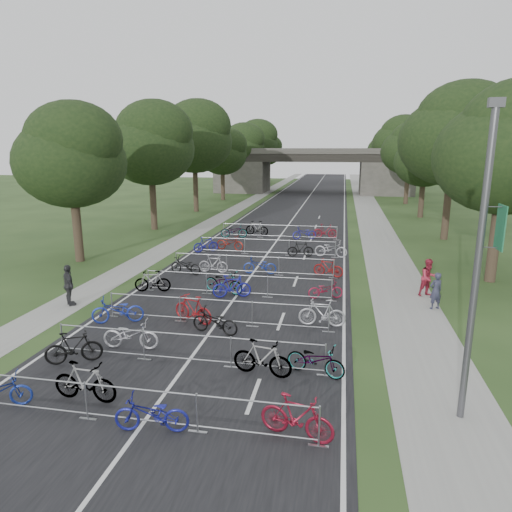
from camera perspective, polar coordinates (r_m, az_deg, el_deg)
The scene contains 58 objects.
ground at distance 13.08m, azimuth -14.11°, elevation -19.87°, with size 200.00×200.00×0.00m, color #29411C.
road at distance 60.45m, azimuth 6.04°, elevation 6.55°, with size 11.00×140.00×0.01m, color black.
sidewalk_right at distance 60.33m, azimuth 13.67°, elevation 6.24°, with size 3.00×140.00×0.01m, color gray.
sidewalk_left at distance 61.52m, azimuth -0.99°, elevation 6.74°, with size 2.00×140.00×0.01m, color gray.
lane_markings at distance 60.45m, azimuth 6.04°, elevation 6.55°, with size 0.12×140.00×0.00m, color silver.
overpass_bridge at distance 75.08m, azimuth 7.09°, elevation 10.54°, with size 31.00×8.00×7.05m.
lamppost at distance 12.63m, azimuth 26.11°, elevation -0.84°, with size 0.61×0.65×8.21m.
tree_left_0 at distance 30.50m, azimuth -22.05°, elevation 11.29°, with size 6.72×6.72×10.25m.
tree_right_0 at distance 27.03m, azimuth 28.99°, elevation 11.39°, with size 7.17×7.17×10.93m.
tree_left_1 at distance 41.14m, azimuth -12.98°, elevation 13.33°, with size 7.56×7.56×11.53m.
tree_right_1 at distance 38.65m, azimuth 23.66°, elevation 13.48°, with size 8.18×8.18×12.47m.
tree_left_2 at distance 52.38m, azimuth -7.65°, elevation 14.37°, with size 8.40×8.40×12.81m.
tree_right_2 at distance 50.45m, azimuth 20.49°, elevation 11.24°, with size 6.16×6.16×9.39m.
tree_left_3 at distance 63.88m, azimuth -4.16°, elevation 12.78°, with size 6.72×6.72×10.25m.
tree_right_3 at distance 62.30m, azimuth 18.75°, elevation 12.52°, with size 7.17×7.17×10.93m.
tree_left_4 at distance 75.55m, azimuth -1.78°, elevation 13.51°, with size 7.56×7.56×11.53m.
tree_right_4 at distance 74.22m, azimuth 17.56°, elevation 13.38°, with size 8.18×8.18×12.47m.
tree_left_5 at distance 87.31m, azimuth -0.03°, elevation 14.03°, with size 8.40×8.40×12.81m.
tree_right_5 at distance 86.16m, azimuth 16.57°, elevation 12.06°, with size 6.16×6.16×9.39m.
tree_left_6 at distance 99.12m, azimuth 1.30°, elevation 13.00°, with size 6.72×6.72×10.25m.
tree_right_6 at distance 98.11m, azimuth 15.93°, elevation 12.76°, with size 7.17×7.17×10.93m.
barrier_row_0 at distance 12.79m, azimuth -14.25°, elevation -17.83°, with size 9.70×0.08×1.10m.
barrier_row_1 at distance 15.73m, azimuth -8.68°, elevation -11.36°, with size 9.70×0.08×1.10m.
barrier_row_2 at distance 18.90m, azimuth -5.07°, elevation -6.94°, with size 9.70×0.08×1.10m.
barrier_row_3 at distance 22.38m, azimuth -2.43°, elevation -3.64°, with size 9.70×0.08×1.10m.
barrier_row_4 at distance 26.15m, azimuth -0.45°, elevation -1.12°, with size 9.70×0.08×1.10m.
barrier_row_5 at distance 30.94m, azimuth 1.35°, elevation 1.15°, with size 9.70×0.08×1.10m.
barrier_row_6 at distance 36.76m, azimuth 2.88°, elevation 3.09°, with size 9.70×0.08×1.10m.
bike_1 at distance 14.31m, azimuth -20.61°, elevation -14.52°, with size 0.56×1.98×1.19m, color #919498.
bike_2 at distance 12.52m, azimuth -12.94°, elevation -18.72°, with size 0.67×1.92×1.01m, color navy.
bike_3 at distance 12.01m, azimuth 5.12°, elevation -19.46°, with size 0.55×1.94×1.17m, color maroon.
bike_4 at distance 16.75m, azimuth -21.84°, elevation -10.59°, with size 0.53×1.86×1.12m, color black.
bike_5 at distance 17.25m, azimuth -15.40°, elevation -9.47°, with size 0.71×2.03×1.07m, color #B4B3BB.
bike_6 at distance 14.80m, azimuth 0.79°, elevation -12.66°, with size 0.56×1.97×1.18m, color #919498.
bike_7 at distance 14.99m, azimuth 7.47°, elevation -12.76°, with size 0.68×1.95×1.02m, color #919498.
bike_8 at distance 19.78m, azimuth -16.91°, elevation -6.52°, with size 0.73×2.10×1.11m, color #1D30A1.
bike_9 at distance 19.15m, azimuth -7.87°, elevation -6.59°, with size 0.56×1.97×1.18m, color maroon.
bike_10 at distance 17.96m, azimuth -5.17°, elevation -8.17°, with size 0.67×1.93×1.02m, color black.
bike_11 at distance 18.78m, azimuth 8.25°, elevation -7.07°, with size 0.54×1.91×1.15m, color #A8A8B0.
bike_12 at distance 23.54m, azimuth -12.80°, elevation -3.11°, with size 0.51×1.82×1.09m, color #919498.
bike_13 at distance 22.78m, azimuth -4.06°, elevation -3.31°, with size 0.75×2.15×1.13m, color #919498.
bike_14 at distance 22.09m, azimuth -3.04°, elevation -3.83°, with size 0.53×1.88×1.13m, color #1C1D9E.
bike_15 at distance 22.21m, azimuth 8.68°, elevation -4.20°, with size 0.59×1.68×0.88m, color maroon.
bike_16 at distance 26.43m, azimuth -8.81°, elevation -1.21°, with size 0.67×1.93×1.01m, color black.
bike_17 at distance 26.56m, azimuth -5.36°, elevation -0.99°, with size 0.50×1.76×1.06m, color #96959B.
bike_18 at distance 26.20m, azimuth 0.49°, elevation -1.19°, with size 0.67×1.91×1.00m, color navy.
bike_19 at distance 25.98m, azimuth 9.03°, elevation -1.45°, with size 0.49×1.72×1.03m, color maroon.
bike_20 at distance 31.91m, azimuth -6.29°, elevation 1.43°, with size 0.50×1.77×1.06m, color navy.
bike_21 at distance 32.32m, azimuth -3.27°, elevation 1.66°, with size 0.73×2.08×1.09m, color maroon.
bike_22 at distance 30.49m, azimuth 5.58°, elevation 0.87°, with size 0.49×1.75×1.05m, color black.
bike_23 at distance 30.65m, azimuth 9.34°, elevation 0.90°, with size 0.75×2.15×1.13m, color #A8A7AF.
bike_24 at distance 36.85m, azimuth -2.78°, elevation 3.14°, with size 0.75×2.14×1.12m, color #919498.
bike_25 at distance 37.87m, azimuth 0.12°, elevation 3.50°, with size 0.57×2.00×1.20m, color #919498.
bike_26 at distance 36.44m, azimuth 6.08°, elevation 2.88°, with size 0.67×1.93×1.01m, color #1C1A91.
bike_27 at distance 37.05m, azimuth 8.65°, elevation 3.09°, with size 0.54×1.92×1.16m, color maroon.
pedestrian_a at distance 21.97m, azimuth 21.55°, elevation -4.10°, with size 0.62×0.41×1.69m, color #2B2C41.
pedestrian_b at distance 23.73m, azimuth 20.76°, elevation -2.56°, with size 0.90×0.70×1.86m, color #A02337.
pedestrian_c at distance 22.56m, azimuth -22.36°, elevation -3.42°, with size 1.13×0.47×1.92m, color #2A2A2D.
Camera 1 is at (4.92, -9.84, 7.08)m, focal length 32.00 mm.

